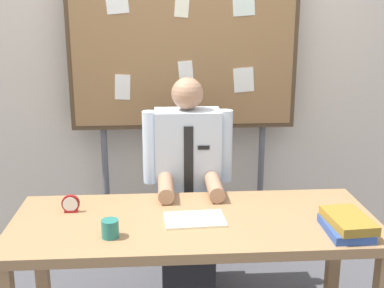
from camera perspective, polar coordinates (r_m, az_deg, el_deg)
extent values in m
cube|color=beige|center=(3.54, -1.14, 8.50)|extent=(6.40, 0.08, 2.70)
cube|color=#9E754C|center=(2.54, 0.27, -9.26)|extent=(1.87, 0.75, 0.05)
cube|color=#9E754C|center=(3.07, -17.18, -13.14)|extent=(0.07, 0.07, 0.69)
cube|color=#9E754C|center=(3.16, 16.22, -12.16)|extent=(0.07, 0.07, 0.69)
cube|color=#2D2D33|center=(3.29, -0.50, -12.81)|extent=(0.34, 0.30, 0.44)
cube|color=silver|center=(3.05, -0.52, -2.92)|extent=(0.40, 0.22, 0.75)
sphere|color=#A87A5B|center=(2.94, -0.55, 5.92)|extent=(0.19, 0.19, 0.19)
cylinder|color=silver|center=(2.99, -4.92, -0.39)|extent=(0.09, 0.09, 0.45)
cylinder|color=silver|center=(3.01, 3.86, -0.23)|extent=(0.09, 0.09, 0.45)
cylinder|color=#A87A5B|center=(2.81, -3.07, -5.12)|extent=(0.09, 0.30, 0.09)
cylinder|color=#A87A5B|center=(2.83, 2.63, -4.98)|extent=(0.09, 0.30, 0.09)
cube|color=black|center=(2.93, -0.40, -2.58)|extent=(0.06, 0.01, 0.49)
cube|color=black|center=(2.90, 1.37, -0.43)|extent=(0.07, 0.01, 0.02)
cube|color=#4C3823|center=(3.32, -0.98, 11.45)|extent=(1.54, 0.05, 1.13)
cube|color=olive|center=(3.31, -0.97, 11.44)|extent=(1.48, 0.04, 1.07)
cylinder|color=#59595E|center=(3.59, -9.95, -5.53)|extent=(0.04, 0.04, 1.01)
cylinder|color=#59595E|center=(3.64, 7.95, -5.14)|extent=(0.04, 0.04, 1.01)
cube|color=white|center=(3.30, -0.69, 7.99)|extent=(0.11, 0.00, 0.20)
cube|color=white|center=(3.35, 6.05, 7.44)|extent=(0.15, 0.00, 0.17)
cube|color=#F4EFCC|center=(3.28, -1.20, 15.71)|extent=(0.10, 0.00, 0.14)
cube|color=white|center=(3.32, -8.11, 6.58)|extent=(0.11, 0.00, 0.17)
cube|color=white|center=(3.28, -8.74, 16.00)|extent=(0.15, 0.00, 0.15)
cube|color=silver|center=(3.32, 6.07, 15.75)|extent=(0.15, 0.00, 0.14)
cube|color=#2D4C99|center=(2.49, 17.48, -9.38)|extent=(0.19, 0.29, 0.04)
cube|color=olive|center=(2.48, 17.78, -8.47)|extent=(0.20, 0.30, 0.04)
cube|color=#F4EFCC|center=(2.51, 0.35, -8.80)|extent=(0.31, 0.22, 0.01)
cylinder|color=maroon|center=(2.67, -13.99, -6.75)|extent=(0.09, 0.02, 0.09)
cylinder|color=white|center=(2.66, -14.03, -6.86)|extent=(0.08, 0.00, 0.08)
cube|color=maroon|center=(2.69, -13.93, -7.57)|extent=(0.07, 0.04, 0.01)
cylinder|color=#267266|center=(2.36, -9.54, -9.72)|extent=(0.08, 0.08, 0.09)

